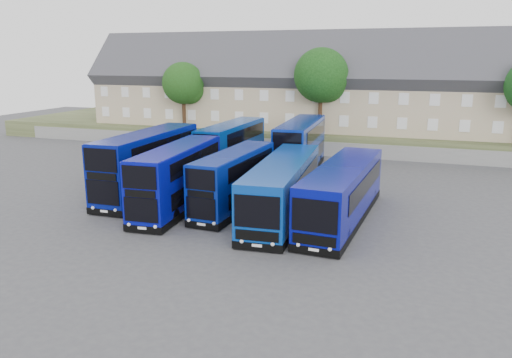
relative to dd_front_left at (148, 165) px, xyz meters
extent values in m
plane|color=#424247|center=(6.55, -4.45, -2.30)|extent=(120.00, 120.00, 0.00)
cube|color=slate|center=(6.55, 19.55, -1.55)|extent=(70.00, 0.40, 1.50)
cube|color=#3F4A2A|center=(6.55, 29.55, -1.30)|extent=(80.00, 20.00, 2.00)
cube|color=tan|center=(-17.45, 25.55, 2.70)|extent=(6.00, 8.00, 6.00)
cube|color=#36363B|center=(-17.45, 25.55, 5.70)|extent=(6.00, 10.40, 10.40)
cube|color=brown|center=(-15.95, 25.55, 9.54)|extent=(0.60, 0.90, 1.40)
cube|color=tan|center=(-11.45, 25.55, 2.70)|extent=(6.00, 8.00, 6.00)
cube|color=#36363B|center=(-11.45, 25.55, 5.70)|extent=(6.00, 10.40, 10.40)
cube|color=brown|center=(-9.95, 25.55, 9.54)|extent=(0.60, 0.90, 1.40)
cube|color=tan|center=(-5.45, 25.55, 2.70)|extent=(6.00, 8.00, 6.00)
cube|color=#36363B|center=(-5.45, 25.55, 5.70)|extent=(6.00, 10.40, 10.40)
cube|color=brown|center=(-3.95, 25.55, 9.54)|extent=(0.60, 0.90, 1.40)
cube|color=tan|center=(0.55, 25.55, 2.70)|extent=(6.00, 8.00, 6.00)
cube|color=#36363B|center=(0.55, 25.55, 5.70)|extent=(6.00, 10.40, 10.40)
cube|color=brown|center=(2.05, 25.55, 9.54)|extent=(0.60, 0.90, 1.40)
cube|color=tan|center=(6.55, 25.55, 2.70)|extent=(6.00, 8.00, 6.00)
cube|color=#36363B|center=(6.55, 25.55, 5.70)|extent=(6.00, 10.40, 10.40)
cube|color=brown|center=(8.05, 25.55, 9.54)|extent=(0.60, 0.90, 1.40)
cube|color=tan|center=(12.55, 25.55, 2.70)|extent=(6.00, 8.00, 6.00)
cube|color=#36363B|center=(12.55, 25.55, 5.70)|extent=(6.00, 10.40, 10.40)
cube|color=brown|center=(14.05, 25.55, 9.54)|extent=(0.60, 0.90, 1.40)
cube|color=tan|center=(18.55, 25.55, 2.70)|extent=(6.00, 8.00, 6.00)
cube|color=#36363B|center=(18.55, 25.55, 5.70)|extent=(6.00, 10.40, 10.40)
cube|color=brown|center=(20.05, 25.55, 9.54)|extent=(0.60, 0.90, 1.40)
cube|color=tan|center=(24.55, 25.55, 2.70)|extent=(6.00, 8.00, 6.00)
cube|color=#36363B|center=(24.55, 25.55, 5.70)|extent=(6.00, 10.40, 10.40)
cube|color=brown|center=(26.05, 25.55, 9.54)|extent=(0.60, 0.90, 1.40)
cube|color=navy|center=(0.00, 0.02, 0.21)|extent=(2.90, 11.77, 4.34)
cube|color=black|center=(0.00, 0.02, -2.00)|extent=(2.94, 11.81, 0.45)
cube|color=black|center=(0.12, -5.86, -0.65)|extent=(2.36, 0.11, 1.60)
cube|color=black|center=(0.12, -5.86, 1.48)|extent=(2.36, 0.11, 1.49)
cylinder|color=black|center=(-1.11, -3.66, -1.80)|extent=(0.32, 1.01, 1.00)
cube|color=#080D9B|center=(3.82, -2.59, 0.01)|extent=(3.21, 10.83, 3.92)
cube|color=black|center=(3.82, -2.59, -2.00)|extent=(3.26, 10.87, 0.45)
cube|color=black|center=(4.22, -7.94, -0.80)|extent=(2.13, 0.22, 1.46)
cube|color=black|center=(4.22, -7.94, 1.14)|extent=(2.13, 0.22, 1.36)
cylinder|color=black|center=(2.99, -5.80, -1.80)|extent=(0.37, 1.02, 1.00)
cube|color=#071F8E|center=(7.40, -1.27, -0.18)|extent=(2.61, 9.85, 3.56)
cube|color=black|center=(7.40, -1.27, -2.00)|extent=(2.66, 9.89, 0.45)
cube|color=black|center=(7.20, -6.18, -0.93)|extent=(1.92, 0.14, 1.33)
cube|color=black|center=(7.20, -6.18, 0.85)|extent=(1.92, 0.14, 1.24)
cylinder|color=black|center=(6.33, -3.91, -1.80)|extent=(0.34, 1.01, 1.00)
cube|color=#083897|center=(3.00, 9.33, 0.04)|extent=(2.60, 10.89, 4.00)
cube|color=black|center=(3.00, 9.33, -2.00)|extent=(2.64, 10.93, 0.45)
cube|color=black|center=(2.94, 3.86, -0.77)|extent=(2.17, 0.09, 1.48)
cube|color=black|center=(2.94, 3.86, 1.20)|extent=(2.17, 0.09, 1.38)
cylinder|color=black|center=(1.88, 6.11, -1.80)|extent=(0.31, 1.00, 1.00)
cube|color=#082493|center=(8.95, 11.03, 0.17)|extent=(3.26, 11.62, 4.25)
cube|color=black|center=(8.95, 11.03, -2.00)|extent=(3.30, 11.66, 0.45)
cube|color=black|center=(9.28, 5.27, -0.69)|extent=(2.31, 0.19, 1.57)
cube|color=black|center=(9.28, 5.27, 1.40)|extent=(2.31, 0.19, 1.46)
cylinder|color=black|center=(8.00, 7.43, -1.80)|extent=(0.36, 1.02, 1.00)
cube|color=#083CA4|center=(10.98, -1.74, -0.31)|extent=(3.75, 13.42, 3.29)
cube|color=black|center=(10.98, -1.74, -2.00)|extent=(3.79, 13.46, 0.45)
cube|color=black|center=(11.48, -8.37, -0.04)|extent=(2.46, 0.24, 1.77)
cylinder|color=black|center=(10.08, -6.24, -1.80)|extent=(0.37, 1.02, 1.00)
cube|color=#070D90|center=(14.82, -1.44, -0.33)|extent=(3.43, 13.19, 3.24)
cube|color=black|center=(14.82, -1.44, -2.00)|extent=(3.48, 13.23, 0.45)
cube|color=black|center=(14.46, -7.98, -0.07)|extent=(2.42, 0.19, 1.74)
cylinder|color=black|center=(13.37, -5.69, -1.80)|extent=(0.35, 1.01, 1.00)
cylinder|color=#382314|center=(-7.45, 20.55, 1.57)|extent=(0.44, 0.44, 3.75)
sphere|color=#1C3C10|center=(-7.45, 20.55, 4.95)|extent=(4.80, 4.80, 4.80)
sphere|color=#1C3C10|center=(-6.85, 20.95, 4.20)|extent=(3.30, 3.30, 3.30)
cylinder|color=#382314|center=(8.55, 21.05, 1.95)|extent=(0.44, 0.44, 4.50)
sphere|color=black|center=(8.55, 21.05, 6.00)|extent=(5.76, 5.76, 5.76)
sphere|color=black|center=(9.15, 21.45, 5.10)|extent=(3.96, 3.96, 3.96)
camera|label=1|loc=(19.54, -31.87, 7.78)|focal=35.00mm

